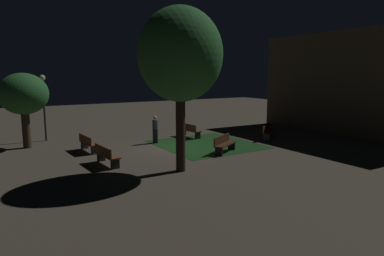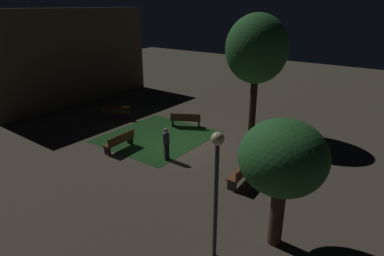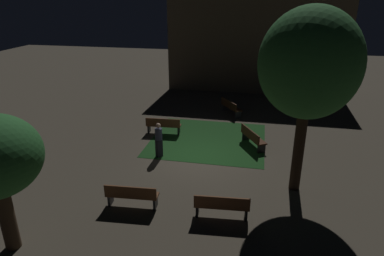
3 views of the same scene
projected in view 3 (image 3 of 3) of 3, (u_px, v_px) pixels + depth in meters
The scene contains 10 objects.
ground_plane at pixel (199, 156), 15.45m from camera, with size 60.00×60.00×0.00m, color #4C4438.
grass_lawn at pixel (208, 139), 17.21m from camera, with size 5.61×5.27×0.01m, color #194219.
bench_front_left at pixel (132, 195), 11.65m from camera, with size 1.83×0.60×0.88m.
bench_back_row at pixel (222, 205), 11.07m from camera, with size 1.83×0.62×0.88m.
bench_lawn_edge at pixel (252, 137), 16.30m from camera, with size 1.30×1.80×0.88m.
bench_front_right at pixel (163, 125), 17.78m from camera, with size 1.82×0.58×0.88m.
bench_near_trees at pixel (230, 107), 20.63m from camera, with size 1.41×1.76×0.88m.
tree_back_right at pixel (309, 65), 11.22m from camera, with size 3.38×3.38×6.60m.
pedestrian at pixel (159, 139), 15.13m from camera, with size 0.33×0.34×1.61m.
building_wall_backdrop at pixel (255, 46), 24.09m from camera, with size 12.53×0.80×6.74m, color brown.
Camera 3 is at (2.47, -13.67, 6.91)m, focal length 31.97 mm.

